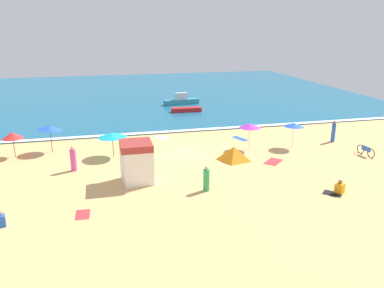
{
  "coord_description": "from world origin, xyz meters",
  "views": [
    {
      "loc": [
        -6.13,
        -27.7,
        9.56
      ],
      "look_at": [
        0.55,
        -0.23,
        0.8
      ],
      "focal_mm": 36.11,
      "sensor_mm": 36.0,
      "label": 1
    }
  ],
  "objects_px": {
    "parked_bicycle": "(366,151)",
    "beachgoer_2": "(333,132)",
    "beach_umbrella_4": "(250,126)",
    "beachgoer_3": "(73,159)",
    "beachgoer_4": "(0,220)",
    "beachgoer_1": "(340,188)",
    "beach_umbrella_3": "(112,135)",
    "lifeguard_cabana": "(137,162)",
    "small_boat_1": "(186,110)",
    "small_boat_0": "(181,101)",
    "beachgoer_0": "(206,179)",
    "beach_umbrella_0": "(12,135)",
    "beach_tent": "(234,154)",
    "beach_umbrella_1": "(50,128)",
    "beach_umbrella_2": "(294,125)"
  },
  "relations": [
    {
      "from": "beach_umbrella_4",
      "to": "parked_bicycle",
      "type": "xyz_separation_m",
      "value": [
        8.03,
        -3.64,
        -1.55
      ]
    },
    {
      "from": "beach_umbrella_4",
      "to": "beachgoer_2",
      "type": "height_order",
      "value": "beach_umbrella_4"
    },
    {
      "from": "small_boat_0",
      "to": "parked_bicycle",
      "type": "bearing_deg",
      "value": -66.75
    },
    {
      "from": "beach_umbrella_4",
      "to": "beachgoer_1",
      "type": "bearing_deg",
      "value": -77.69
    },
    {
      "from": "beachgoer_1",
      "to": "beachgoer_2",
      "type": "height_order",
      "value": "beachgoer_2"
    },
    {
      "from": "beachgoer_2",
      "to": "small_boat_0",
      "type": "bearing_deg",
      "value": 116.68
    },
    {
      "from": "lifeguard_cabana",
      "to": "beach_umbrella_4",
      "type": "bearing_deg",
      "value": 26.25
    },
    {
      "from": "lifeguard_cabana",
      "to": "beach_umbrella_0",
      "type": "distance_m",
      "value": 11.0
    },
    {
      "from": "small_boat_1",
      "to": "beach_tent",
      "type": "bearing_deg",
      "value": -90.86
    },
    {
      "from": "beach_umbrella_1",
      "to": "beachgoer_0",
      "type": "bearing_deg",
      "value": -45.78
    },
    {
      "from": "small_boat_0",
      "to": "small_boat_1",
      "type": "height_order",
      "value": "small_boat_0"
    },
    {
      "from": "beach_umbrella_1",
      "to": "parked_bicycle",
      "type": "distance_m",
      "value": 24.31
    },
    {
      "from": "beach_umbrella_4",
      "to": "beachgoer_4",
      "type": "relative_size",
      "value": 2.56
    },
    {
      "from": "beach_umbrella_0",
      "to": "beach_tent",
      "type": "distance_m",
      "value": 16.5
    },
    {
      "from": "beachgoer_0",
      "to": "beachgoer_4",
      "type": "xyz_separation_m",
      "value": [
        -11.06,
        -1.72,
        -0.39
      ]
    },
    {
      "from": "beach_umbrella_0",
      "to": "beach_tent",
      "type": "height_order",
      "value": "beach_umbrella_0"
    },
    {
      "from": "beach_umbrella_0",
      "to": "beachgoer_1",
      "type": "height_order",
      "value": "beach_umbrella_0"
    },
    {
      "from": "beachgoer_2",
      "to": "beach_tent",
      "type": "bearing_deg",
      "value": -165.21
    },
    {
      "from": "beach_umbrella_4",
      "to": "beachgoer_1",
      "type": "xyz_separation_m",
      "value": [
        2.02,
        -9.27,
        -1.57
      ]
    },
    {
      "from": "beach_umbrella_4",
      "to": "small_boat_1",
      "type": "height_order",
      "value": "beach_umbrella_4"
    },
    {
      "from": "beach_umbrella_1",
      "to": "beach_umbrella_2",
      "type": "bearing_deg",
      "value": -10.29
    },
    {
      "from": "beachgoer_1",
      "to": "beach_umbrella_1",
      "type": "bearing_deg",
      "value": 144.72
    },
    {
      "from": "small_boat_1",
      "to": "beachgoer_3",
      "type": "bearing_deg",
      "value": -125.78
    },
    {
      "from": "beach_umbrella_4",
      "to": "beachgoer_0",
      "type": "bearing_deg",
      "value": -128.17
    },
    {
      "from": "lifeguard_cabana",
      "to": "beachgoer_3",
      "type": "distance_m",
      "value": 5.0
    },
    {
      "from": "beach_tent",
      "to": "beachgoer_4",
      "type": "bearing_deg",
      "value": -156.15
    },
    {
      "from": "beachgoer_1",
      "to": "beach_umbrella_3",
      "type": "bearing_deg",
      "value": 141.99
    },
    {
      "from": "beachgoer_0",
      "to": "beachgoer_4",
      "type": "relative_size",
      "value": 1.92
    },
    {
      "from": "parked_bicycle",
      "to": "beachgoer_0",
      "type": "xyz_separation_m",
      "value": [
        -13.57,
        -3.41,
        0.35
      ]
    },
    {
      "from": "beach_umbrella_3",
      "to": "beach_umbrella_4",
      "type": "xyz_separation_m",
      "value": [
        10.67,
        -0.65,
        0.23
      ]
    },
    {
      "from": "beach_umbrella_2",
      "to": "beachgoer_0",
      "type": "bearing_deg",
      "value": -144.11
    },
    {
      "from": "small_boat_0",
      "to": "beach_tent",
      "type": "bearing_deg",
      "value": -91.64
    },
    {
      "from": "lifeguard_cabana",
      "to": "beachgoer_1",
      "type": "height_order",
      "value": "lifeguard_cabana"
    },
    {
      "from": "beach_umbrella_3",
      "to": "parked_bicycle",
      "type": "xyz_separation_m",
      "value": [
        18.71,
        -4.29,
        -1.32
      ]
    },
    {
      "from": "small_boat_0",
      "to": "small_boat_1",
      "type": "bearing_deg",
      "value": -94.66
    },
    {
      "from": "beach_umbrella_0",
      "to": "beachgoer_4",
      "type": "relative_size",
      "value": 2.57
    },
    {
      "from": "beach_umbrella_4",
      "to": "small_boat_0",
      "type": "height_order",
      "value": "beach_umbrella_4"
    },
    {
      "from": "beach_tent",
      "to": "beachgoer_2",
      "type": "relative_size",
      "value": 1.32
    },
    {
      "from": "beach_umbrella_2",
      "to": "beach_umbrella_3",
      "type": "xyz_separation_m",
      "value": [
        -14.26,
        1.09,
        -0.19
      ]
    },
    {
      "from": "beach_tent",
      "to": "beach_umbrella_4",
      "type": "bearing_deg",
      "value": 47.94
    },
    {
      "from": "parked_bicycle",
      "to": "beachgoer_3",
      "type": "xyz_separation_m",
      "value": [
        -21.46,
        1.94,
        0.43
      ]
    },
    {
      "from": "beach_tent",
      "to": "small_boat_1",
      "type": "xyz_separation_m",
      "value": [
        0.25,
        16.69,
        -0.2
      ]
    },
    {
      "from": "beachgoer_2",
      "to": "beachgoer_3",
      "type": "xyz_separation_m",
      "value": [
        -21.15,
        -1.93,
        -0.06
      ]
    },
    {
      "from": "beachgoer_0",
      "to": "beach_umbrella_2",
      "type": "bearing_deg",
      "value": 35.89
    },
    {
      "from": "lifeguard_cabana",
      "to": "beachgoer_0",
      "type": "relative_size",
      "value": 1.65
    },
    {
      "from": "beach_umbrella_0",
      "to": "beachgoer_2",
      "type": "height_order",
      "value": "beach_umbrella_0"
    },
    {
      "from": "beach_umbrella_2",
      "to": "beach_umbrella_0",
      "type": "bearing_deg",
      "value": 172.56
    },
    {
      "from": "beach_umbrella_4",
      "to": "parked_bicycle",
      "type": "bearing_deg",
      "value": -24.36
    },
    {
      "from": "beach_umbrella_3",
      "to": "beachgoer_1",
      "type": "relative_size",
      "value": 3.51
    },
    {
      "from": "parked_bicycle",
      "to": "beachgoer_2",
      "type": "bearing_deg",
      "value": 94.7
    }
  ]
}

